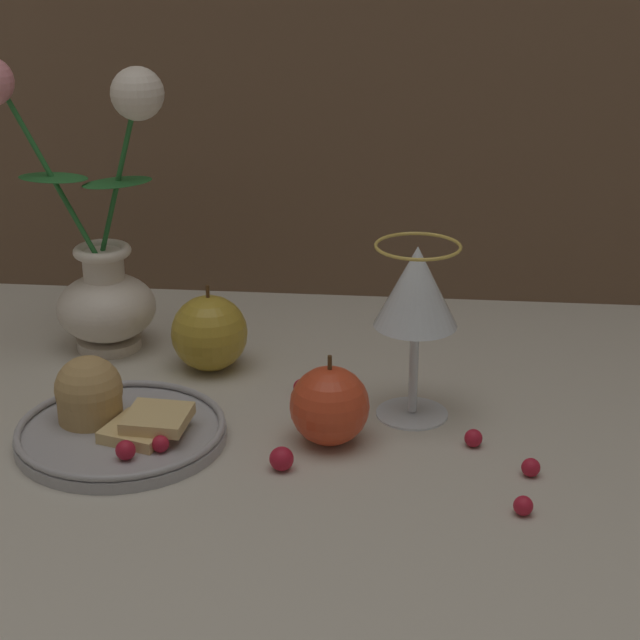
{
  "coord_description": "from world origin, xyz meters",
  "views": [
    {
      "loc": [
        0.15,
        -0.83,
        0.43
      ],
      "look_at": [
        0.08,
        -0.01,
        0.1
      ],
      "focal_mm": 60.0,
      "sensor_mm": 36.0,
      "label": 1
    }
  ],
  "objects_px": {
    "wine_glass": "(416,293)",
    "apple_beside_vase": "(209,333)",
    "vase": "(99,257)",
    "apple_near_glass": "(330,406)",
    "plate_with_pastries": "(113,419)"
  },
  "relations": [
    {
      "from": "plate_with_pastries",
      "to": "apple_beside_vase",
      "type": "xyz_separation_m",
      "value": [
        0.06,
        0.15,
        0.02
      ]
    },
    {
      "from": "apple_beside_vase",
      "to": "plate_with_pastries",
      "type": "bearing_deg",
      "value": -110.56
    },
    {
      "from": "wine_glass",
      "to": "apple_beside_vase",
      "type": "relative_size",
      "value": 1.85
    },
    {
      "from": "vase",
      "to": "apple_beside_vase",
      "type": "height_order",
      "value": "vase"
    },
    {
      "from": "wine_glass",
      "to": "apple_beside_vase",
      "type": "bearing_deg",
      "value": 157.75
    },
    {
      "from": "wine_glass",
      "to": "apple_beside_vase",
      "type": "height_order",
      "value": "wine_glass"
    },
    {
      "from": "wine_glass",
      "to": "apple_near_glass",
      "type": "relative_size",
      "value": 2.0
    },
    {
      "from": "vase",
      "to": "apple_near_glass",
      "type": "relative_size",
      "value": 3.69
    },
    {
      "from": "vase",
      "to": "apple_near_glass",
      "type": "xyz_separation_m",
      "value": [
        0.24,
        -0.18,
        -0.06
      ]
    },
    {
      "from": "apple_beside_vase",
      "to": "apple_near_glass",
      "type": "bearing_deg",
      "value": -46.93
    },
    {
      "from": "wine_glass",
      "to": "apple_beside_vase",
      "type": "distance_m",
      "value": 0.23
    },
    {
      "from": "plate_with_pastries",
      "to": "vase",
      "type": "bearing_deg",
      "value": 107.89
    },
    {
      "from": "apple_beside_vase",
      "to": "apple_near_glass",
      "type": "distance_m",
      "value": 0.19
    },
    {
      "from": "vase",
      "to": "apple_beside_vase",
      "type": "distance_m",
      "value": 0.14
    },
    {
      "from": "apple_beside_vase",
      "to": "apple_near_glass",
      "type": "height_order",
      "value": "apple_beside_vase"
    }
  ]
}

